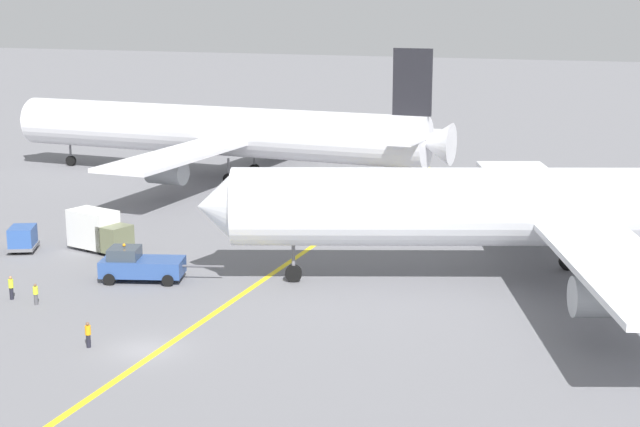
% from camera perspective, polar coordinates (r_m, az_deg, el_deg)
% --- Properties ---
extents(ground_plane, '(600.00, 600.00, 0.00)m').
position_cam_1_polar(ground_plane, '(60.11, -10.47, -8.07)').
color(ground_plane, slate).
extents(taxiway_stripe, '(3.20, 119.98, 0.01)m').
position_cam_1_polar(taxiway_stripe, '(67.99, -5.54, -5.43)').
color(taxiway_stripe, yellow).
rests_on(taxiway_stripe, ground).
extents(airliner_at_gate_left, '(58.60, 49.37, 15.98)m').
position_cam_1_polar(airliner_at_gate_left, '(115.09, -6.20, 4.93)').
color(airliner_at_gate_left, silver).
rests_on(airliner_at_gate_left, ground).
extents(airliner_being_pushed, '(50.06, 48.12, 17.72)m').
position_cam_1_polar(airliner_being_pushed, '(73.25, 13.34, 0.32)').
color(airliner_being_pushed, white).
rests_on(airliner_being_pushed, ground).
extents(pushback_tug, '(9.46, 4.62, 2.91)m').
position_cam_1_polar(pushback_tug, '(74.17, -10.78, -3.05)').
color(pushback_tug, '#2D4C8C').
rests_on(pushback_tug, ground).
extents(gse_catering_truck_tall, '(6.24, 3.70, 3.50)m').
position_cam_1_polar(gse_catering_truck_tall, '(83.38, -13.15, -1.04)').
color(gse_catering_truck_tall, '#666B4C').
rests_on(gse_catering_truck_tall, ground).
extents(gse_container_dolly_flat, '(3.40, 3.85, 2.15)m').
position_cam_1_polar(gse_container_dolly_flat, '(85.18, -17.46, -1.41)').
color(gse_container_dolly_flat, slate).
rests_on(gse_container_dolly_flat, ground).
extents(ground_crew_wing_walker_right, '(0.36, 0.36, 1.65)m').
position_cam_1_polar(ground_crew_wing_walker_right, '(60.98, -13.78, -7.07)').
color(ground_crew_wing_walker_right, black).
rests_on(ground_crew_wing_walker_right, ground).
extents(ground_crew_marshaller_foreground, '(0.36, 0.36, 1.75)m').
position_cam_1_polar(ground_crew_marshaller_foreground, '(71.91, -18.09, -4.24)').
color(ground_crew_marshaller_foreground, black).
rests_on(ground_crew_marshaller_foreground, ground).
extents(ground_crew_ramp_agent_by_cones, '(0.37, 0.46, 1.54)m').
position_cam_1_polar(ground_crew_ramp_agent_by_cones, '(70.23, -16.74, -4.65)').
color(ground_crew_ramp_agent_by_cones, '#4C4C51').
rests_on(ground_crew_ramp_agent_by_cones, ground).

